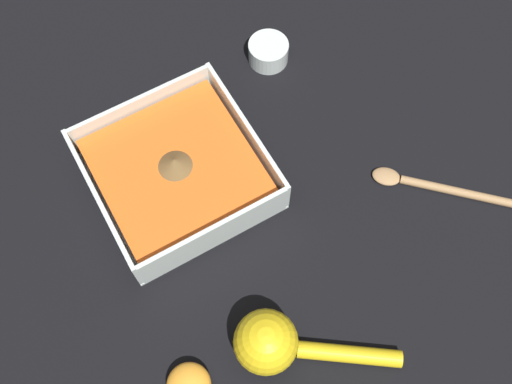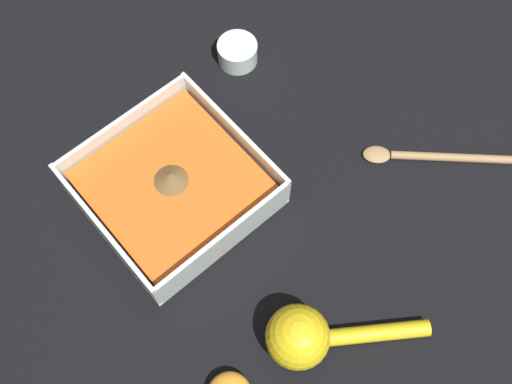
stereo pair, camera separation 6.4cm
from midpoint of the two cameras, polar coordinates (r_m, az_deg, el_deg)
The scene contains 5 objects.
ground_plane at distance 0.85m, azimuth -4.46°, elevation 1.31°, with size 4.00×4.00×0.00m, color black.
square_dish at distance 0.83m, azimuth -5.29°, elevation 1.58°, with size 0.23×0.23×0.07m.
spice_bowl at distance 0.95m, azimuth 3.17°, elevation 12.98°, with size 0.06×0.06×0.03m.
lemon_squeezer at distance 0.74m, azimuth 4.35°, elevation -14.41°, with size 0.15×0.18×0.08m.
wooden_spoon at distance 0.89m, azimuth 19.52°, elevation 0.10°, with size 0.17×0.18×0.01m.
Camera 1 is at (-0.37, 0.10, 0.77)m, focal length 42.00 mm.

